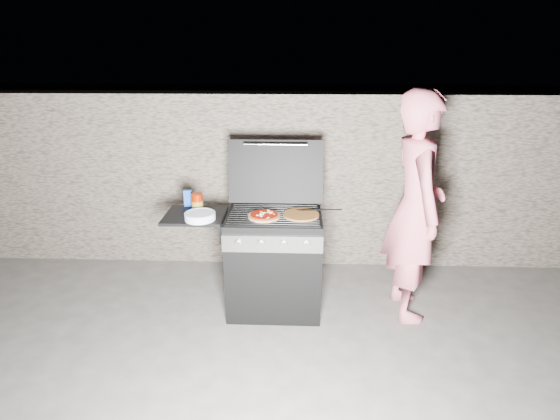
{
  "coord_description": "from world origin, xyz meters",
  "views": [
    {
      "loc": [
        0.18,
        -3.4,
        2.23
      ],
      "look_at": [
        0.05,
        0.0,
        0.95
      ],
      "focal_mm": 28.0,
      "sensor_mm": 36.0,
      "label": 1
    }
  ],
  "objects_px": {
    "pizza_topped": "(264,215)",
    "person": "(415,208)",
    "sauce_jar": "(197,202)",
    "gas_grill": "(246,262)"
  },
  "relations": [
    {
      "from": "pizza_topped",
      "to": "person",
      "type": "distance_m",
      "value": 1.25
    },
    {
      "from": "pizza_topped",
      "to": "sauce_jar",
      "type": "bearing_deg",
      "value": 163.91
    },
    {
      "from": "gas_grill",
      "to": "person",
      "type": "distance_m",
      "value": 1.51
    },
    {
      "from": "person",
      "to": "gas_grill",
      "type": "bearing_deg",
      "value": 87.72
    },
    {
      "from": "gas_grill",
      "to": "person",
      "type": "bearing_deg",
      "value": 1.09
    },
    {
      "from": "sauce_jar",
      "to": "pizza_topped",
      "type": "bearing_deg",
      "value": -16.09
    },
    {
      "from": "gas_grill",
      "to": "person",
      "type": "xyz_separation_m",
      "value": [
        1.42,
        0.03,
        0.52
      ]
    },
    {
      "from": "person",
      "to": "pizza_topped",
      "type": "bearing_deg",
      "value": 90.99
    },
    {
      "from": "pizza_topped",
      "to": "person",
      "type": "relative_size",
      "value": 0.14
    },
    {
      "from": "gas_grill",
      "to": "pizza_topped",
      "type": "bearing_deg",
      "value": -21.64
    }
  ]
}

